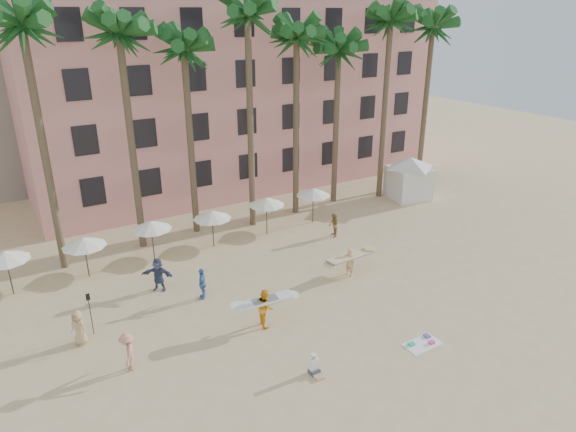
# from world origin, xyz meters

# --- Properties ---
(ground) EXTENTS (120.00, 120.00, 0.00)m
(ground) POSITION_xyz_m (0.00, 0.00, 0.00)
(ground) COLOR #D1B789
(ground) RESTS_ON ground
(pink_hotel) EXTENTS (35.00, 14.00, 16.00)m
(pink_hotel) POSITION_xyz_m (7.00, 26.00, 8.00)
(pink_hotel) COLOR #E28F89
(pink_hotel) RESTS_ON ground
(palm_row) EXTENTS (44.40, 5.40, 16.30)m
(palm_row) POSITION_xyz_m (0.51, 15.00, 12.97)
(palm_row) COLOR brown
(palm_row) RESTS_ON ground
(umbrella_row) EXTENTS (22.50, 2.70, 2.73)m
(umbrella_row) POSITION_xyz_m (-3.00, 12.50, 2.33)
(umbrella_row) COLOR #332B23
(umbrella_row) RESTS_ON ground
(cabana) EXTENTS (5.26, 5.26, 3.50)m
(cabana) POSITION_xyz_m (16.74, 12.90, 2.07)
(cabana) COLOR silver
(cabana) RESTS_ON ground
(beach_towel) EXTENTS (1.81, 1.01, 0.14)m
(beach_towel) POSITION_xyz_m (3.06, -2.59, 0.03)
(beach_towel) COLOR white
(beach_towel) RESTS_ON ground
(carrier_yellow) EXTENTS (3.48, 1.31, 1.75)m
(carrier_yellow) POSITION_xyz_m (4.26, 4.60, 1.00)
(carrier_yellow) COLOR #DCAA7C
(carrier_yellow) RESTS_ON ground
(carrier_white) EXTENTS (2.87, 1.22, 1.96)m
(carrier_white) POSITION_xyz_m (-2.50, 2.67, 1.03)
(carrier_white) COLOR orange
(carrier_white) RESTS_ON ground
(beachgoers) EXTENTS (18.37, 8.13, 1.93)m
(beachgoers) POSITION_xyz_m (-5.32, 6.69, 0.91)
(beachgoers) COLOR #373E60
(beachgoers) RESTS_ON ground
(paddle) EXTENTS (0.18, 0.04, 2.23)m
(paddle) POSITION_xyz_m (-10.02, 6.27, 1.41)
(paddle) COLOR black
(paddle) RESTS_ON ground
(seated_man) EXTENTS (0.42, 0.74, 0.96)m
(seated_man) POSITION_xyz_m (-2.52, -1.74, 0.33)
(seated_man) COLOR #3F3F4C
(seated_man) RESTS_ON ground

